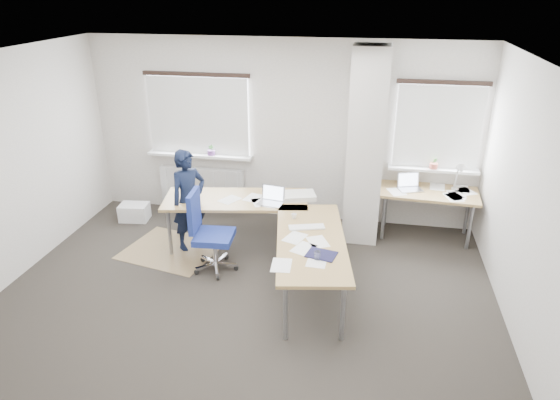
% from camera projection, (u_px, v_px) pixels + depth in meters
% --- Properties ---
extents(ground, '(6.00, 6.00, 0.00)m').
position_uv_depth(ground, '(243.00, 302.00, 5.97)').
color(ground, black).
rests_on(ground, ground).
extents(room_shell, '(6.04, 5.04, 2.82)m').
position_uv_depth(room_shell, '(264.00, 152.00, 5.65)').
color(room_shell, '#BDB5AC').
rests_on(room_shell, ground).
extents(floor_mat, '(1.45, 1.30, 0.01)m').
position_uv_depth(floor_mat, '(172.00, 250.00, 7.12)').
color(floor_mat, olive).
rests_on(floor_mat, ground).
extents(white_crate, '(0.48, 0.36, 0.27)m').
position_uv_depth(white_crate, '(134.00, 212.00, 7.98)').
color(white_crate, white).
rests_on(white_crate, ground).
extents(desk_main, '(2.82, 2.63, 0.96)m').
position_uv_depth(desk_main, '(274.00, 219.00, 6.45)').
color(desk_main, olive).
rests_on(desk_main, ground).
extents(desk_side, '(1.45, 0.80, 1.22)m').
position_uv_depth(desk_side, '(429.00, 194.00, 7.25)').
color(desk_side, olive).
rests_on(desk_side, ground).
extents(task_chair, '(0.60, 0.60, 1.11)m').
position_uv_depth(task_chair, '(212.00, 249.00, 6.53)').
color(task_chair, navy).
rests_on(task_chair, ground).
extents(person, '(0.60, 0.63, 1.45)m').
position_uv_depth(person, '(189.00, 200.00, 6.94)').
color(person, black).
rests_on(person, ground).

